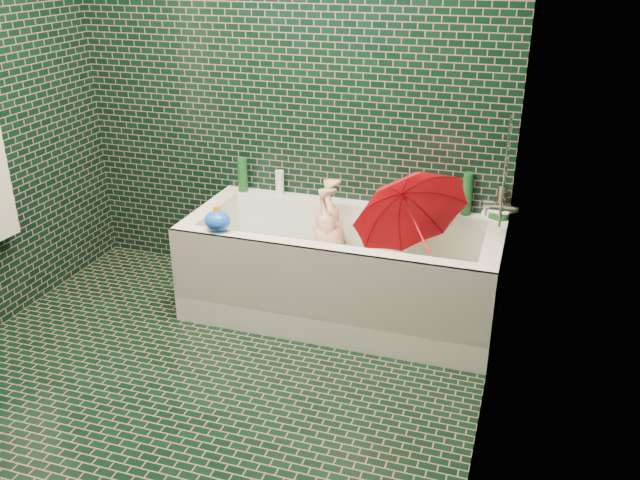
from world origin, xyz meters
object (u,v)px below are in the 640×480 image
(bathtub, at_px, (341,280))
(bath_toy, at_px, (217,221))
(umbrella, at_px, (418,228))
(child, at_px, (334,258))
(rubber_duck, at_px, (447,207))

(bathtub, bearing_deg, bath_toy, -153.51)
(umbrella, bearing_deg, bath_toy, 174.34)
(child, bearing_deg, bathtub, 38.97)
(child, xyz_separation_m, rubber_duck, (0.57, 0.26, 0.29))
(umbrella, distance_m, bath_toy, 1.04)
(bathtub, xyz_separation_m, bath_toy, (-0.59, -0.29, 0.40))
(bathtub, distance_m, child, 0.13)
(umbrella, relative_size, rubber_duck, 4.70)
(umbrella, height_order, rubber_duck, umbrella)
(umbrella, bearing_deg, rubber_duck, 50.76)
(child, relative_size, bath_toy, 4.99)
(bathtub, relative_size, umbrella, 2.79)
(rubber_duck, bearing_deg, bathtub, -161.46)
(umbrella, bearing_deg, bathtub, 157.56)
(child, bearing_deg, bath_toy, -59.78)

